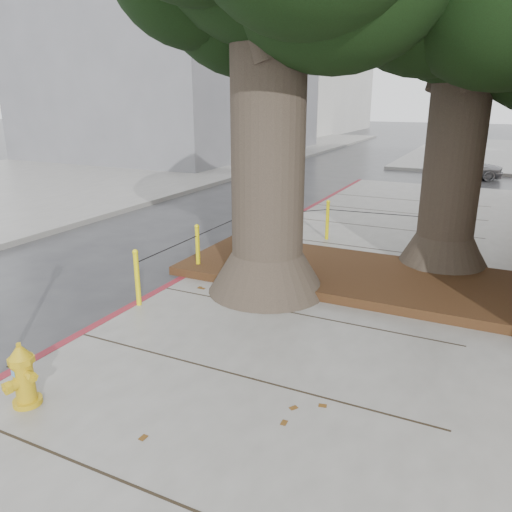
{
  "coord_description": "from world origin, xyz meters",
  "views": [
    {
      "loc": [
        3.09,
        -4.7,
        3.38
      ],
      "look_at": [
        -0.03,
        1.71,
        1.1
      ],
      "focal_mm": 35.0,
      "sensor_mm": 36.0,
      "label": 1
    }
  ],
  "objects": [
    {
      "name": "car_dark",
      "position": [
        -11.38,
        19.79,
        0.64
      ],
      "size": [
        2.12,
        4.51,
        1.27
      ],
      "primitive_type": "imported",
      "rotation": [
        0.0,
        0.0,
        0.08
      ],
      "color": "black",
      "rests_on": "ground"
    },
    {
      "name": "curb_red",
      "position": [
        -2.0,
        2.5,
        0.07
      ],
      "size": [
        0.14,
        26.0,
        0.16
      ],
      "primitive_type": "cube",
      "color": "maroon",
      "rests_on": "ground"
    },
    {
      "name": "bollard_ring",
      "position": [
        -0.87,
        4.38,
        0.66
      ],
      "size": [
        3.79,
        5.39,
        0.95
      ],
      "color": "yellow",
      "rests_on": "sidewalk_main"
    },
    {
      "name": "planter_bed",
      "position": [
        0.9,
        3.9,
        0.23
      ],
      "size": [
        6.4,
        2.6,
        0.16
      ],
      "primitive_type": "cube",
      "color": "black",
      "rests_on": "sidewalk_main"
    },
    {
      "name": "ground",
      "position": [
        0.0,
        0.0,
        0.0
      ],
      "size": [
        140.0,
        140.0,
        0.0
      ],
      "primitive_type": "plane",
      "color": "#28282B",
      "rests_on": "ground"
    },
    {
      "name": "sidewalk_opposite",
      "position": [
        -14.0,
        10.0,
        0.07
      ],
      "size": [
        14.0,
        60.0,
        0.15
      ],
      "primitive_type": "cube",
      "color": "slate",
      "rests_on": "ground"
    },
    {
      "name": "fire_hydrant",
      "position": [
        -1.25,
        -1.54,
        0.51
      ],
      "size": [
        0.4,
        0.37,
        0.74
      ],
      "rotation": [
        0.0,
        0.0,
        -0.21
      ],
      "color": "gold",
      "rests_on": "sidewalk_main"
    },
    {
      "name": "car_silver",
      "position": [
        1.62,
        18.59,
        0.55
      ],
      "size": [
        3.36,
        1.68,
        1.1
      ],
      "primitive_type": "imported",
      "rotation": [
        0.0,
        0.0,
        1.69
      ],
      "color": "#97979B",
      "rests_on": "ground"
    },
    {
      "name": "building_far_white",
      "position": [
        -17.0,
        45.0,
        7.5
      ],
      "size": [
        12.0,
        18.0,
        15.0
      ],
      "primitive_type": "cube",
      "color": "silver",
      "rests_on": "ground"
    },
    {
      "name": "building_far_grey",
      "position": [
        -15.0,
        22.0,
        6.0
      ],
      "size": [
        12.0,
        16.0,
        12.0
      ],
      "primitive_type": "cube",
      "color": "slate",
      "rests_on": "ground"
    }
  ]
}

